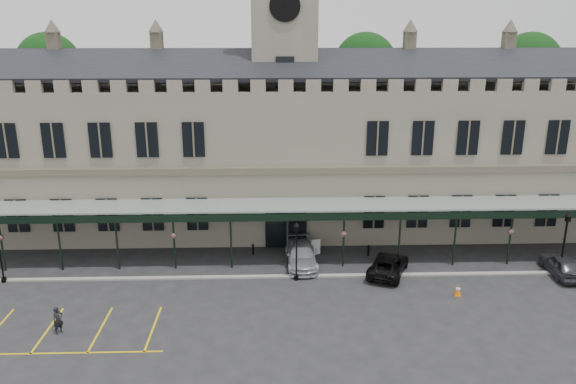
{
  "coord_description": "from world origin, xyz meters",
  "views": [
    {
      "loc": [
        -1.12,
        -29.82,
        16.94
      ],
      "look_at": [
        0.0,
        6.0,
        6.0
      ],
      "focal_mm": 35.0,
      "sensor_mm": 36.0,
      "label": 1
    }
  ],
  "objects_px": {
    "person_a": "(58,320)",
    "lamp_post_mid": "(296,246)",
    "lamp_post_right": "(565,238)",
    "traffic_cone": "(458,290)",
    "clock_tower": "(284,71)",
    "car_right_a": "(562,265)",
    "station_building": "(284,152)",
    "car_van": "(388,265)",
    "car_taxi": "(301,255)",
    "sign_board": "(316,247)"
  },
  "relations": [
    {
      "from": "person_a",
      "to": "lamp_post_mid",
      "type": "bearing_deg",
      "value": -24.17
    },
    {
      "from": "lamp_post_right",
      "to": "traffic_cone",
      "type": "height_order",
      "value": "lamp_post_right"
    },
    {
      "from": "person_a",
      "to": "clock_tower",
      "type": "bearing_deg",
      "value": 3.58
    },
    {
      "from": "clock_tower",
      "to": "traffic_cone",
      "type": "xyz_separation_m",
      "value": [
        10.83,
        -13.52,
        -12.76
      ]
    },
    {
      "from": "car_right_a",
      "to": "station_building",
      "type": "bearing_deg",
      "value": -26.4
    },
    {
      "from": "car_right_a",
      "to": "car_van",
      "type": "bearing_deg",
      "value": 0.07
    },
    {
      "from": "clock_tower",
      "to": "car_taxi",
      "type": "height_order",
      "value": "clock_tower"
    },
    {
      "from": "traffic_cone",
      "to": "lamp_post_mid",
      "type": "bearing_deg",
      "value": 165.95
    },
    {
      "from": "traffic_cone",
      "to": "car_right_a",
      "type": "height_order",
      "value": "car_right_a"
    },
    {
      "from": "car_van",
      "to": "station_building",
      "type": "bearing_deg",
      "value": -31.43
    },
    {
      "from": "sign_board",
      "to": "lamp_post_right",
      "type": "bearing_deg",
      "value": -20.39
    },
    {
      "from": "lamp_post_right",
      "to": "traffic_cone",
      "type": "distance_m",
      "value": 8.82
    },
    {
      "from": "lamp_post_right",
      "to": "lamp_post_mid",
      "type": "bearing_deg",
      "value": -179.59
    },
    {
      "from": "sign_board",
      "to": "person_a",
      "type": "height_order",
      "value": "person_a"
    },
    {
      "from": "traffic_cone",
      "to": "sign_board",
      "type": "xyz_separation_m",
      "value": [
        -8.62,
        6.95,
        0.23
      ]
    },
    {
      "from": "clock_tower",
      "to": "sign_board",
      "type": "relative_size",
      "value": 21.11
    },
    {
      "from": "station_building",
      "to": "sign_board",
      "type": "height_order",
      "value": "station_building"
    },
    {
      "from": "clock_tower",
      "to": "lamp_post_right",
      "type": "distance_m",
      "value": 24.08
    },
    {
      "from": "traffic_cone",
      "to": "car_right_a",
      "type": "bearing_deg",
      "value": 18.91
    },
    {
      "from": "clock_tower",
      "to": "lamp_post_mid",
      "type": "bearing_deg",
      "value": -87.19
    },
    {
      "from": "lamp_post_mid",
      "to": "car_right_a",
      "type": "distance_m",
      "value": 18.55
    },
    {
      "from": "lamp_post_right",
      "to": "sign_board",
      "type": "xyz_separation_m",
      "value": [
        -16.66,
        4.24,
        -2.21
      ]
    },
    {
      "from": "car_right_a",
      "to": "traffic_cone",
      "type": "bearing_deg",
      "value": 21.76
    },
    {
      "from": "station_building",
      "to": "car_taxi",
      "type": "bearing_deg",
      "value": -83.19
    },
    {
      "from": "lamp_post_right",
      "to": "car_taxi",
      "type": "height_order",
      "value": "lamp_post_right"
    },
    {
      "from": "station_building",
      "to": "sign_board",
      "type": "relative_size",
      "value": 51.06
    },
    {
      "from": "station_building",
      "to": "lamp_post_mid",
      "type": "distance_m",
      "value": 11.58
    },
    {
      "from": "lamp_post_right",
      "to": "person_a",
      "type": "height_order",
      "value": "lamp_post_right"
    },
    {
      "from": "lamp_post_mid",
      "to": "lamp_post_right",
      "type": "height_order",
      "value": "lamp_post_right"
    },
    {
      "from": "station_building",
      "to": "car_taxi",
      "type": "xyz_separation_m",
      "value": [
        1.0,
        -8.37,
        -5.71
      ]
    },
    {
      "from": "lamp_post_mid",
      "to": "car_taxi",
      "type": "xyz_separation_m",
      "value": [
        0.46,
        2.49,
        -1.73
      ]
    },
    {
      "from": "lamp_post_right",
      "to": "car_right_a",
      "type": "bearing_deg",
      "value": 35.16
    },
    {
      "from": "clock_tower",
      "to": "traffic_cone",
      "type": "bearing_deg",
      "value": -51.3
    },
    {
      "from": "car_taxi",
      "to": "person_a",
      "type": "bearing_deg",
      "value": -149.84
    },
    {
      "from": "lamp_post_mid",
      "to": "car_van",
      "type": "relative_size",
      "value": 0.88
    },
    {
      "from": "traffic_cone",
      "to": "person_a",
      "type": "relative_size",
      "value": 0.44
    },
    {
      "from": "traffic_cone",
      "to": "car_van",
      "type": "height_order",
      "value": "car_van"
    },
    {
      "from": "lamp_post_mid",
      "to": "car_right_a",
      "type": "xyz_separation_m",
      "value": [
        18.46,
        0.22,
        -1.75
      ]
    },
    {
      "from": "lamp_post_right",
      "to": "station_building",
      "type": "bearing_deg",
      "value": 150.39
    },
    {
      "from": "clock_tower",
      "to": "lamp_post_right",
      "type": "height_order",
      "value": "clock_tower"
    },
    {
      "from": "lamp_post_right",
      "to": "car_right_a",
      "type": "height_order",
      "value": "lamp_post_right"
    },
    {
      "from": "station_building",
      "to": "car_taxi",
      "type": "height_order",
      "value": "station_building"
    },
    {
      "from": "lamp_post_mid",
      "to": "person_a",
      "type": "relative_size",
      "value": 2.57
    },
    {
      "from": "lamp_post_mid",
      "to": "car_van",
      "type": "distance_m",
      "value": 6.76
    },
    {
      "from": "traffic_cone",
      "to": "car_right_a",
      "type": "relative_size",
      "value": 0.16
    },
    {
      "from": "car_van",
      "to": "car_right_a",
      "type": "height_order",
      "value": "car_right_a"
    },
    {
      "from": "sign_board",
      "to": "car_van",
      "type": "distance_m",
      "value": 5.97
    },
    {
      "from": "car_van",
      "to": "person_a",
      "type": "xyz_separation_m",
      "value": [
        -20.2,
        -7.2,
        0.15
      ]
    },
    {
      "from": "lamp_post_right",
      "to": "traffic_cone",
      "type": "bearing_deg",
      "value": -161.38
    },
    {
      "from": "station_building",
      "to": "clock_tower",
      "type": "height_order",
      "value": "clock_tower"
    }
  ]
}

